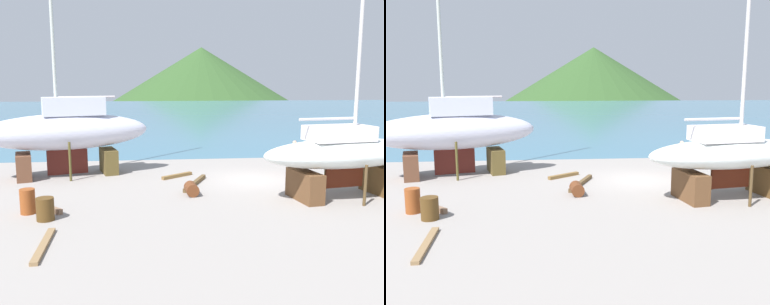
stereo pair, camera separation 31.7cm
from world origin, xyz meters
TOP-DOWN VIEW (x-y plane):
  - ground_plane at (0.00, -3.11)m, footprint 43.84×43.84m
  - sea_water at (0.00, 44.58)m, footprint 175.37×77.11m
  - headland_hill at (17.40, 155.50)m, footprint 121.11×121.11m
  - sailboat_mid_port at (3.00, -3.34)m, footprint 7.64×3.63m
  - sailboat_far_slipway at (-9.18, 2.03)m, footprint 8.70×4.43m
  - worker at (2.56, 1.46)m, footprint 0.46×0.49m
  - barrel_rust_far at (-8.74, -5.17)m, footprint 0.87×0.87m
  - barrel_tar_black at (-3.30, -2.41)m, footprint 0.60×0.85m
  - barrel_rust_mid at (-9.55, -4.31)m, footprint 0.64×0.64m
  - timber_short_cross at (-8.24, -7.68)m, footprint 0.31×2.73m
  - timber_long_aft at (-9.19, -3.75)m, footprint 1.85×1.83m
  - timber_plank_near at (-2.95, -0.61)m, footprint 1.39×2.91m
  - timber_plank_far at (-3.66, 1.08)m, footprint 1.62×1.26m

SIDE VIEW (x-z plane):
  - ground_plane at x=0.00m, z-range 0.00..0.00m
  - sea_water at x=0.00m, z-range 0.00..0.00m
  - headland_hill at x=17.40m, z-range -18.12..18.12m
  - timber_short_cross at x=-8.24m, z-range 0.00..0.11m
  - timber_plank_far at x=-3.66m, z-range 0.00..0.16m
  - timber_plank_near at x=-2.95m, z-range 0.00..0.17m
  - timber_long_aft at x=-9.19m, z-range 0.00..0.20m
  - barrel_tar_black at x=-3.30m, z-range 0.00..0.54m
  - barrel_rust_far at x=-8.74m, z-range 0.00..0.81m
  - barrel_rust_mid at x=-9.55m, z-range 0.00..0.93m
  - worker at x=2.56m, z-range 0.03..1.77m
  - sailboat_mid_port at x=3.00m, z-range -4.10..7.76m
  - sailboat_far_slipway at x=-9.18m, z-range -5.50..10.15m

